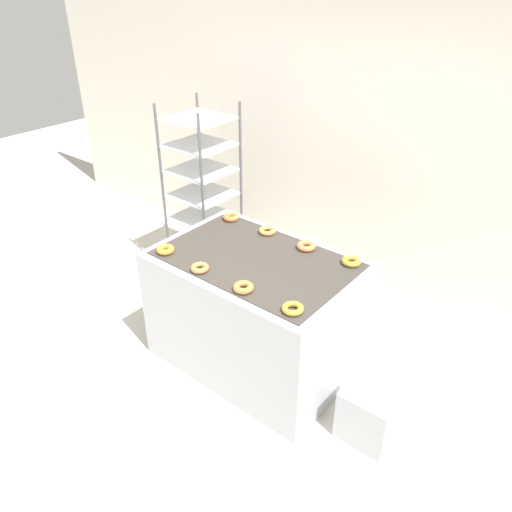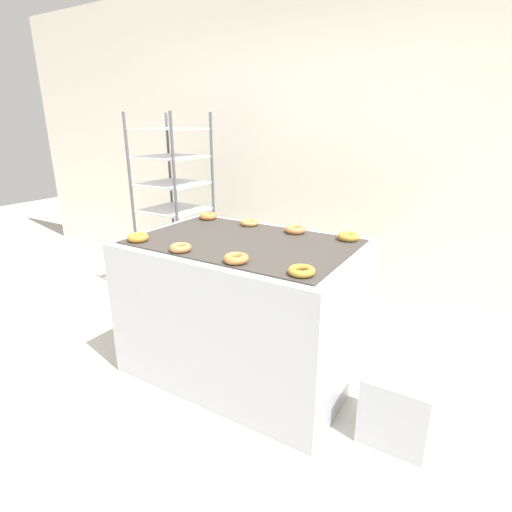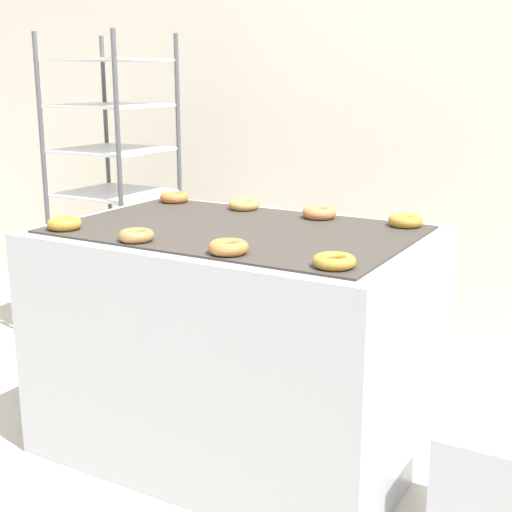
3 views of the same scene
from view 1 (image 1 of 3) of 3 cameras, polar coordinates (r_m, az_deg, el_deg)
The scene contains 13 objects.
ground_plane at distance 3.57m, azimuth -7.70°, elevation -17.49°, with size 14.00×14.00×0.00m, color beige.
wall_back at distance 4.29m, azimuth 12.20°, elevation 13.05°, with size 8.00×0.05×2.80m.
fryer_machine at distance 3.66m, azimuth 0.00°, elevation -6.34°, with size 1.41×0.95×0.89m.
baking_rack_cart at distance 4.54m, azimuth -6.13°, elevation 7.02°, with size 0.52×0.51×1.66m.
glaze_bin at distance 3.37m, azimuth 12.82°, elevation -17.23°, with size 0.33×0.29×0.37m.
donut_near_left at distance 3.53m, azimuth -10.32°, elevation 0.72°, with size 0.13×0.13×0.04m, color #B47C2B.
donut_near_midleft at distance 3.29m, azimuth -6.45°, elevation -1.36°, with size 0.12×0.12×0.04m, color #A76D3E.
donut_near_midright at distance 3.07m, azimuth -1.46°, elevation -3.60°, with size 0.13×0.13×0.04m, color #A76F36.
donut_near_right at distance 2.90m, azimuth 4.22°, elevation -6.01°, with size 0.13×0.13×0.04m, color #A87E2D.
donut_far_left at distance 3.93m, azimuth -2.88°, elevation 4.47°, with size 0.13×0.13×0.04m, color #B66832.
donut_far_midleft at distance 3.73m, azimuth 1.29°, elevation 2.90°, with size 0.13×0.13×0.04m, color #B07F40.
donut_far_midright at distance 3.53m, azimuth 5.77°, elevation 1.14°, with size 0.14×0.14×0.04m, color #B76F3F.
donut_far_right at distance 3.40m, azimuth 10.82°, elevation -0.59°, with size 0.13×0.13×0.04m, color #AA802D.
Camera 1 is at (1.85, -1.55, 2.64)m, focal length 35.00 mm.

